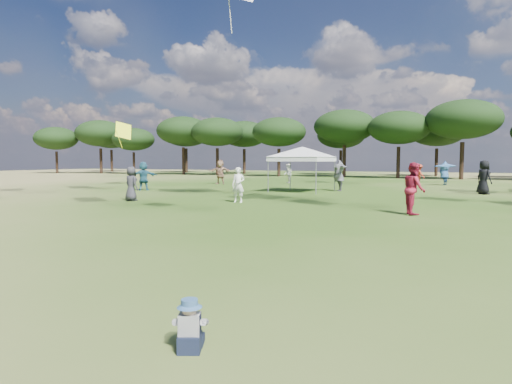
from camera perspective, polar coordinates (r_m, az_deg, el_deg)
tree_line at (r=48.74m, az=24.75°, el=8.09°), size 108.78×17.63×7.77m
tent_left at (r=24.99m, az=6.19°, el=5.74°), size 6.23×6.23×2.91m
toddler at (r=4.31m, az=-8.78°, el=-17.39°), size 0.38×0.41×0.50m
festival_crowd at (r=25.79m, az=14.90°, el=2.02°), size 27.79×20.72×1.92m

